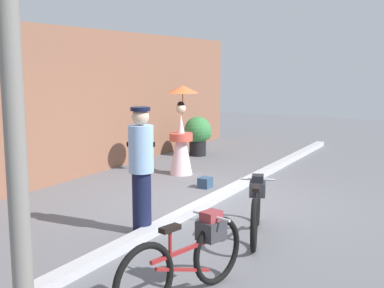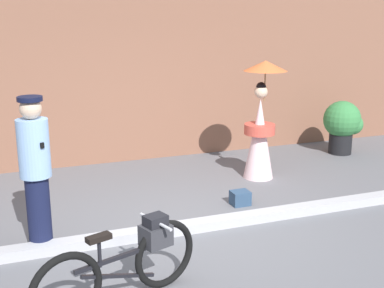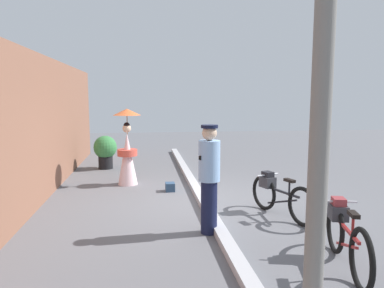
{
  "view_description": "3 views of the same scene",
  "coord_description": "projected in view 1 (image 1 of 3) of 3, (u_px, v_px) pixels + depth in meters",
  "views": [
    {
      "loc": [
        -7.16,
        -3.64,
        2.28
      ],
      "look_at": [
        -0.12,
        0.28,
        1.01
      ],
      "focal_mm": 46.43,
      "sensor_mm": 36.0,
      "label": 1
    },
    {
      "loc": [
        -1.97,
        -5.35,
        2.59
      ],
      "look_at": [
        0.17,
        0.43,
        0.98
      ],
      "focal_mm": 47.18,
      "sensor_mm": 36.0,
      "label": 2
    },
    {
      "loc": [
        -7.3,
        1.16,
        2.17
      ],
      "look_at": [
        -0.09,
        0.21,
        1.23
      ],
      "focal_mm": 34.21,
      "sensor_mm": 36.0,
      "label": 3
    }
  ],
  "objects": [
    {
      "name": "utility_pole",
      "position": [
        10.0,
        51.0,
        4.03
      ],
      "size": [
        0.18,
        0.18,
        4.8
      ],
      "primitive_type": "cylinder",
      "color": "slate",
      "rests_on": "ground_plane"
    },
    {
      "name": "backpack_on_pavement",
      "position": [
        205.0,
        182.0,
        9.36
      ],
      "size": [
        0.25,
        0.21,
        0.2
      ],
      "color": "navy",
      "rests_on": "ground_plane"
    },
    {
      "name": "sidewalk_curb",
      "position": [
        210.0,
        200.0,
        8.28
      ],
      "size": [
        14.0,
        0.2,
        0.12
      ],
      "primitive_type": "cube",
      "color": "#B2B2B7",
      "rests_on": "ground_plane"
    },
    {
      "name": "potted_plant_by_door",
      "position": [
        199.0,
        133.0,
        12.67
      ],
      "size": [
        0.71,
        0.69,
        1.0
      ],
      "color": "black",
      "rests_on": "ground_plane"
    },
    {
      "name": "building_wall",
      "position": [
        55.0,
        105.0,
        9.7
      ],
      "size": [
        14.0,
        0.4,
        3.04
      ],
      "primitive_type": "cube",
      "color": "brown",
      "rests_on": "ground_plane"
    },
    {
      "name": "ground_plane",
      "position": [
        210.0,
        204.0,
        8.29
      ],
      "size": [
        30.0,
        30.0,
        0.0
      ],
      "primitive_type": "plane",
      "color": "slate"
    },
    {
      "name": "bicycle_far_side",
      "position": [
        189.0,
        257.0,
        4.87
      ],
      "size": [
        1.72,
        0.57,
        0.81
      ],
      "color": "black",
      "rests_on": "ground_plane"
    },
    {
      "name": "person_officer",
      "position": [
        141.0,
        166.0,
        6.71
      ],
      "size": [
        0.34,
        0.36,
        1.74
      ],
      "color": "#141938",
      "rests_on": "ground_plane"
    },
    {
      "name": "person_with_parasol",
      "position": [
        181.0,
        133.0,
        10.42
      ],
      "size": [
        0.68,
        0.68,
        1.88
      ],
      "color": "silver",
      "rests_on": "ground_plane"
    },
    {
      "name": "bicycle_near_officer",
      "position": [
        256.0,
        207.0,
        6.68
      ],
      "size": [
        1.64,
        0.68,
        0.77
      ],
      "color": "black",
      "rests_on": "ground_plane"
    }
  ]
}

